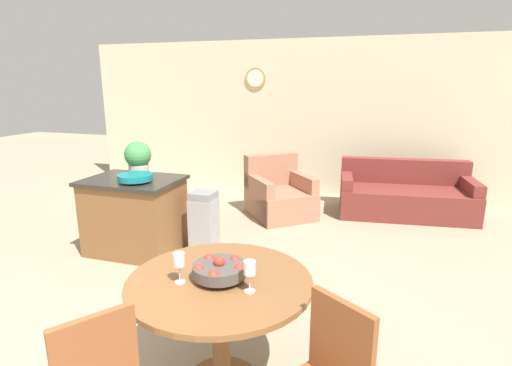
# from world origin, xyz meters

# --- Properties ---
(wall_back) EXTENTS (8.00, 0.09, 2.70)m
(wall_back) POSITION_xyz_m (-0.00, 6.14, 1.35)
(wall_back) COLOR beige
(wall_back) RESTS_ON ground_plane
(dining_table) EXTENTS (1.15, 1.15, 0.78)m
(dining_table) POSITION_xyz_m (0.66, 1.11, 0.60)
(dining_table) COLOR brown
(dining_table) RESTS_ON ground_plane
(fruit_bowl) EXTENTS (0.33, 0.33, 0.15)m
(fruit_bowl) POSITION_xyz_m (0.66, 1.11, 0.84)
(fruit_bowl) COLOR #4C4742
(fruit_bowl) RESTS_ON dining_table
(wine_glass_left) EXTENTS (0.07, 0.07, 0.19)m
(wine_glass_left) POSITION_xyz_m (0.44, 1.00, 0.92)
(wine_glass_left) COLOR silver
(wine_glass_left) RESTS_ON dining_table
(wine_glass_right) EXTENTS (0.07, 0.07, 0.19)m
(wine_glass_right) POSITION_xyz_m (0.88, 1.02, 0.92)
(wine_glass_right) COLOR silver
(wine_glass_right) RESTS_ON dining_table
(kitchen_island) EXTENTS (1.07, 0.79, 0.89)m
(kitchen_island) POSITION_xyz_m (-1.15, 2.85, 0.45)
(kitchen_island) COLOR brown
(kitchen_island) RESTS_ON ground_plane
(teal_bowl) EXTENTS (0.38, 0.38, 0.09)m
(teal_bowl) POSITION_xyz_m (-1.02, 2.73, 0.94)
(teal_bowl) COLOR #147A7F
(teal_bowl) RESTS_ON kitchen_island
(potted_plant) EXTENTS (0.31, 0.31, 0.40)m
(potted_plant) POSITION_xyz_m (-1.20, 3.07, 1.10)
(potted_plant) COLOR beige
(potted_plant) RESTS_ON kitchen_island
(trash_bin) EXTENTS (0.28, 0.29, 0.74)m
(trash_bin) POSITION_xyz_m (-0.36, 3.07, 0.37)
(trash_bin) COLOR #9E9EA3
(trash_bin) RESTS_ON ground_plane
(couch) EXTENTS (2.01, 1.11, 0.80)m
(couch) POSITION_xyz_m (1.95, 5.28, 0.28)
(couch) COLOR maroon
(couch) RESTS_ON ground_plane
(armchair) EXTENTS (1.22, 1.23, 0.90)m
(armchair) POSITION_xyz_m (0.14, 4.65, 0.30)
(armchair) COLOR #A87056
(armchair) RESTS_ON ground_plane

